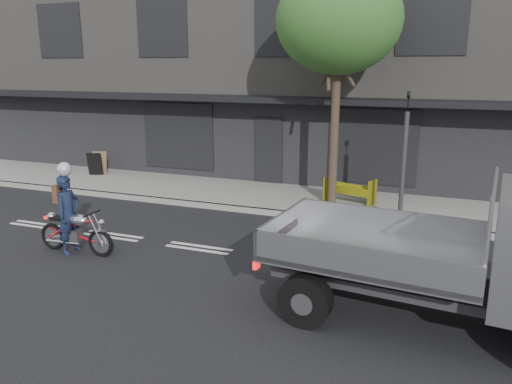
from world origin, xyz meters
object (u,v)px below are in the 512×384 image
Objects in this scene: street_tree at (339,21)px; traffic_light_pole at (403,165)px; motorcycle at (76,231)px; rider at (69,214)px; construction_barrier at (349,192)px; sandwich_board at (95,164)px.

street_tree reaches higher than traffic_light_pole.
motorcycle is 1.10× the size of rider.
street_tree is 4.76m from construction_barrier.
street_tree is at bearing -42.37° from rider.
motorcycle is at bearing -145.53° from traffic_light_pole.
motorcycle is 7.61m from construction_barrier.
sandwich_board is at bearing 124.28° from motorcycle.
street_tree reaches higher than motorcycle.
street_tree is 8.48m from rider.
street_tree is at bearing -154.29° from construction_barrier.
rider reaches higher than sandwich_board.
sandwich_board reaches higher than motorcycle.
motorcycle is at bearing -132.17° from construction_barrier.
traffic_light_pole reaches higher than rider.
traffic_light_pole is (2.00, -0.85, -3.63)m from street_tree.
motorcycle is (-4.66, -5.42, -4.76)m from street_tree.
motorcycle is 0.40m from rider.
sandwich_board is at bearing 175.89° from construction_barrier.
motorcycle is at bearing -72.69° from sandwich_board.
construction_barrier is 1.64× the size of sandwich_board.
rider is 2.08× the size of sandwich_board.
sandwich_board is (-9.55, 0.69, 0.04)m from construction_barrier.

